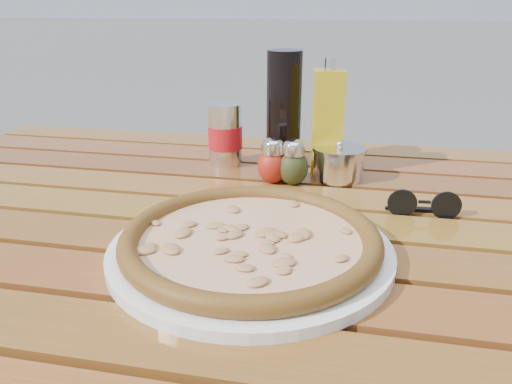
% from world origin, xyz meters
% --- Properties ---
extents(table, '(1.40, 0.90, 0.75)m').
position_xyz_m(table, '(0.00, -0.00, 0.67)').
color(table, '#35210C').
rests_on(table, ground).
extents(plate, '(0.46, 0.46, 0.01)m').
position_xyz_m(plate, '(0.02, -0.12, 0.76)').
color(plate, white).
rests_on(plate, table).
extents(pizza, '(0.37, 0.37, 0.03)m').
position_xyz_m(pizza, '(0.02, -0.12, 0.77)').
color(pizza, '#FFDFB6').
rests_on(pizza, plate).
extents(pepper_shaker, '(0.07, 0.07, 0.08)m').
position_xyz_m(pepper_shaker, '(0.00, 0.15, 0.79)').
color(pepper_shaker, red).
rests_on(pepper_shaker, table).
extents(oregano_shaker, '(0.07, 0.07, 0.08)m').
position_xyz_m(oregano_shaker, '(0.04, 0.15, 0.79)').
color(oregano_shaker, '#383E18').
rests_on(oregano_shaker, table).
extents(dark_bottle, '(0.08, 0.08, 0.22)m').
position_xyz_m(dark_bottle, '(0.01, 0.25, 0.86)').
color(dark_bottle, black).
rests_on(dark_bottle, table).
extents(soda_can, '(0.09, 0.09, 0.12)m').
position_xyz_m(soda_can, '(-0.11, 0.24, 0.81)').
color(soda_can, silver).
rests_on(soda_can, table).
extents(olive_oil_cruet, '(0.06, 0.06, 0.21)m').
position_xyz_m(olive_oil_cruet, '(0.09, 0.23, 0.85)').
color(olive_oil_cruet, '#B39613').
rests_on(olive_oil_cruet, table).
extents(parmesan_tin, '(0.12, 0.12, 0.07)m').
position_xyz_m(parmesan_tin, '(0.12, 0.19, 0.78)').
color(parmesan_tin, silver).
rests_on(parmesan_tin, table).
extents(sunglasses, '(0.11, 0.03, 0.04)m').
position_xyz_m(sunglasses, '(0.25, 0.05, 0.77)').
color(sunglasses, black).
rests_on(sunglasses, table).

